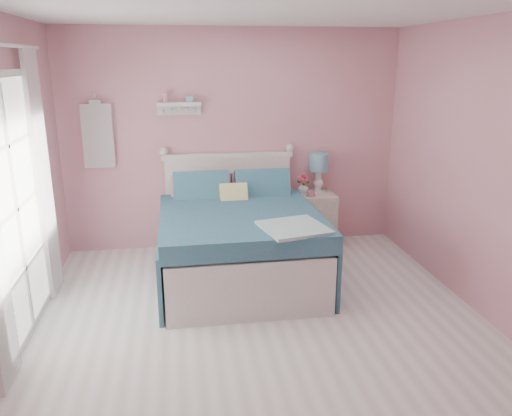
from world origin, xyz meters
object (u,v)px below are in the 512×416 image
object	(u,v)px
table_lamp	(319,165)
vase	(303,187)
nightstand	(314,220)
bed	(238,241)
teacup	(311,193)

from	to	relation	value
table_lamp	vase	xyz separation A→B (m)	(-0.20, -0.03, -0.27)
vase	nightstand	bearing A→B (deg)	-23.22
bed	teacup	size ratio (longest dim) A/B	21.93
nightstand	bed	bearing A→B (deg)	-143.83
nightstand	vase	world-z (taller)	vase
nightstand	teacup	size ratio (longest dim) A/B	7.30
table_lamp	vase	bearing A→B (deg)	-170.10
table_lamp	teacup	bearing A→B (deg)	-125.34
bed	teacup	world-z (taller)	bed
nightstand	vase	xyz separation A→B (m)	(-0.14, 0.06, 0.40)
bed	nightstand	size ratio (longest dim) A/B	3.01
bed	teacup	distance (m)	1.19
bed	vase	distance (m)	1.27
vase	table_lamp	bearing A→B (deg)	9.90
teacup	vase	bearing A→B (deg)	106.55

